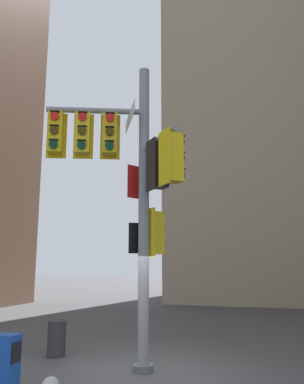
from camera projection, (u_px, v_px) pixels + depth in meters
ground at (143, 372)px, 8.36m from camera, size 120.00×120.00×0.00m
building_mid_block at (268, 102)px, 29.17m from camera, size 13.34×13.34×28.93m
signal_pole_assembly at (129, 179)px, 8.91m from camera, size 3.53×2.02×7.14m
newspaper_box at (5, 363)px, 7.13m from camera, size 0.45×0.36×1.02m
trash_bin at (57, 338)px, 9.83m from camera, size 0.47×0.47×0.88m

